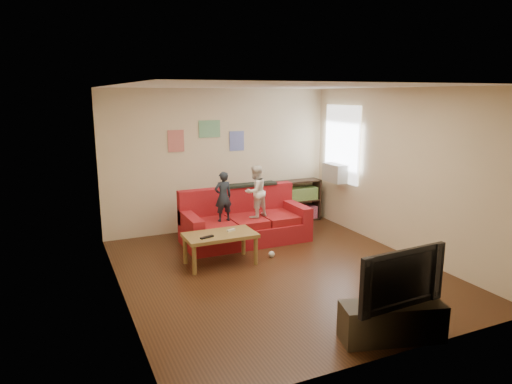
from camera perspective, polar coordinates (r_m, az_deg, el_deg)
name	(u,v)px	position (r m, az deg, el deg)	size (l,w,h in m)	color
room_shell	(279,182)	(6.57, 2.87, 1.21)	(4.52, 5.02, 2.72)	#432512
sofa	(244,223)	(8.21, -1.52, -3.90)	(2.21, 1.01, 0.97)	#A71920
child_a	(223,197)	(7.75, -4.13, -0.57)	(0.31, 0.21, 0.86)	#1D232C
child_b	(255,191)	(7.96, -0.08, 0.07)	(0.45, 0.35, 0.93)	white
coffee_table	(220,238)	(7.09, -4.51, -5.75)	(1.09, 0.60, 0.49)	olive
remote	(207,237)	(6.88, -6.15, -5.63)	(0.22, 0.05, 0.02)	black
game_controller	(231,230)	(7.17, -3.15, -4.79)	(0.14, 0.04, 0.03)	silver
bookshelf	(295,203)	(9.48, 4.91, -1.38)	(1.07, 0.32, 0.85)	#312318
window	(342,144)	(9.07, 10.69, 5.91)	(0.04, 1.08, 1.48)	white
ac_unit	(336,173)	(9.08, 9.93, 2.38)	(0.28, 0.55, 0.35)	#B7B2A3
artwork_left	(176,141)	(8.53, -9.97, 6.30)	(0.30, 0.01, 0.40)	#D87266
artwork_center	(210,129)	(8.69, -5.83, 7.85)	(0.42, 0.01, 0.32)	#72B27F
artwork_right	(237,141)	(8.91, -2.42, 6.39)	(0.30, 0.01, 0.38)	#727FCC
file_box	(285,229)	(8.47, 3.68, -4.58)	(0.45, 0.34, 0.31)	#FAE7CD
tv_stand	(392,322)	(5.29, 16.63, -15.26)	(1.11, 0.37, 0.42)	#362D1F
television	(395,276)	(5.07, 17.00, -9.96)	(1.11, 0.15, 0.64)	black
tissue	(272,254)	(7.46, 1.95, -7.78)	(0.10, 0.10, 0.10)	beige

